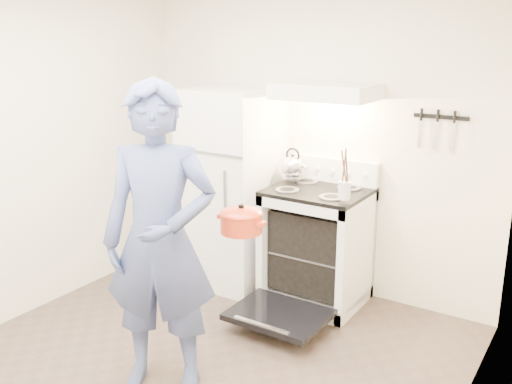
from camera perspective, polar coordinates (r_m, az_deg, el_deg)
floor at (r=3.89m, az=-7.73°, el=-17.94°), size 3.60×3.60×0.00m
back_wall at (r=4.83m, az=5.65°, el=4.93°), size 3.20×0.02×2.50m
refrigerator at (r=4.92m, az=-2.37°, el=0.41°), size 0.70×0.70×1.70m
stove_body at (r=4.67m, az=6.08°, el=-5.57°), size 0.76×0.65×0.92m
cooktop at (r=4.52m, az=6.25°, el=0.06°), size 0.76×0.65×0.03m
backsplash at (r=4.74m, az=7.84°, el=2.18°), size 0.76×0.07×0.20m
oven_door at (r=4.33m, az=2.32°, el=-12.15°), size 0.70×0.54×0.04m
oven_rack at (r=4.67m, az=6.07°, el=-5.80°), size 0.60×0.52×0.01m
range_hood at (r=4.44m, az=6.99°, el=9.96°), size 0.76×0.50×0.12m
knife_strip at (r=4.40m, az=18.02°, el=7.16°), size 0.40×0.02×0.03m
pizza_stone at (r=4.73m, az=5.43°, el=-5.32°), size 0.36×0.36×0.02m
tea_kettle at (r=4.70m, az=3.68°, el=2.72°), size 0.23×0.19×0.28m
utensil_jar at (r=4.16m, az=8.82°, el=0.16°), size 0.12×0.12×0.13m
person at (r=3.44m, az=-9.57°, el=-4.85°), size 0.82×0.71×1.90m
dutch_oven at (r=3.49m, az=-1.49°, el=-3.10°), size 0.33×0.26×0.22m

